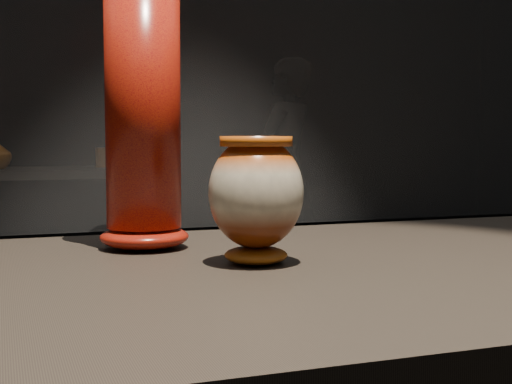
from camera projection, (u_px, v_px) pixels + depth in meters
main_vase at (256, 194)px, 0.96m from camera, size 0.15×0.15×0.17m
tall_vase at (143, 112)px, 1.09m from camera, size 0.18×0.18×0.44m
back_vase_right at (101, 157)px, 4.19m from camera, size 0.07×0.07×0.12m
visitor at (285, 170)px, 5.31m from camera, size 0.73×0.69×1.67m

